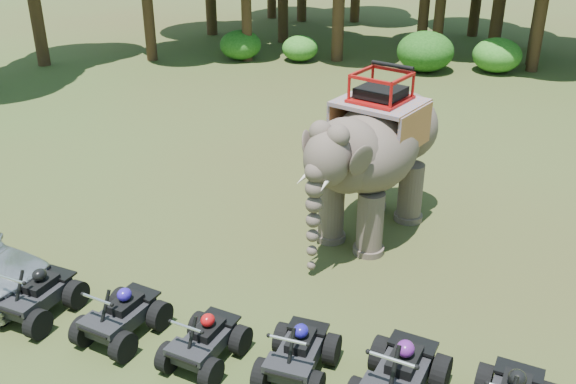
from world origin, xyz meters
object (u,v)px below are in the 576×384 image
atv_0 (36,290)px  atv_3 (298,347)px  atv_4 (401,368)px  elephant (375,154)px  atv_1 (121,310)px  atv_2 (204,335)px

atv_0 → atv_3: atv_0 is taller
atv_3 → atv_4: 1.82m
atv_0 → elephant: bearing=51.1°
atv_0 → atv_1: (1.96, 0.03, -0.01)m
atv_2 → atv_3: bearing=14.7°
atv_0 → atv_3: (5.50, 0.19, -0.01)m
atv_2 → atv_3: size_ratio=0.96×
atv_3 → atv_4: atv_4 is taller
atv_3 → atv_4: size_ratio=0.88×
atv_1 → atv_4: bearing=9.3°
atv_1 → atv_2: size_ratio=1.06×
atv_2 → atv_3: atv_3 is taller
elephant → atv_1: elephant is taller
atv_0 → atv_2: 3.79m
atv_1 → atv_2: atv_1 is taller
atv_3 → atv_1: bearing=-178.5°
atv_2 → atv_4: size_ratio=0.84×
atv_0 → atv_2: atv_0 is taller
atv_0 → atv_1: bearing=4.5°
elephant → atv_2: size_ratio=3.15×
atv_2 → atv_4: bearing=10.5°
elephant → atv_2: (-1.62, -5.95, -1.48)m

